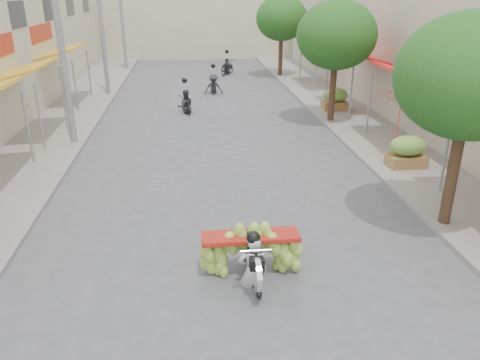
# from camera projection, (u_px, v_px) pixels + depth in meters

# --- Properties ---
(ground) EXTENTS (120.00, 120.00, 0.00)m
(ground) POSITION_uv_depth(u_px,v_px,m) (256.00, 356.00, 7.71)
(ground) COLOR #4D4D52
(ground) RESTS_ON ground
(sidewalk_left) EXTENTS (4.00, 60.00, 0.12)m
(sidewalk_left) POSITION_uv_depth(u_px,v_px,m) (52.00, 124.00, 20.76)
(sidewalk_left) COLOR gray
(sidewalk_left) RESTS_ON ground
(sidewalk_right) EXTENTS (4.00, 60.00, 0.12)m
(sidewalk_right) POSITION_uv_depth(u_px,v_px,m) (357.00, 115.00, 22.20)
(sidewalk_right) COLOR gray
(sidewalk_right) RESTS_ON ground
(shophouse_row_right) EXTENTS (9.77, 40.00, 6.00)m
(shophouse_row_right) POSITION_uv_depth(u_px,v_px,m) (480.00, 52.00, 20.68)
(shophouse_row_right) COLOR #B0A692
(shophouse_row_right) RESTS_ON ground
(far_building) EXTENTS (20.00, 6.00, 7.00)m
(far_building) POSITION_uv_depth(u_px,v_px,m) (195.00, 14.00, 41.32)
(far_building) COLOR #BDB295
(far_building) RESTS_ON ground
(utility_pole_mid) EXTENTS (0.60, 0.24, 8.00)m
(utility_pole_mid) POSITION_uv_depth(u_px,v_px,m) (60.00, 37.00, 16.66)
(utility_pole_mid) COLOR slate
(utility_pole_mid) RESTS_ON ground
(utility_pole_far) EXTENTS (0.60, 0.24, 8.00)m
(utility_pole_far) POSITION_uv_depth(u_px,v_px,m) (101.00, 21.00, 24.93)
(utility_pole_far) COLOR slate
(utility_pole_far) RESTS_ON ground
(utility_pole_back) EXTENTS (0.60, 0.24, 8.00)m
(utility_pole_back) POSITION_uv_depth(u_px,v_px,m) (121.00, 13.00, 33.21)
(utility_pole_back) COLOR slate
(utility_pole_back) RESTS_ON ground
(street_tree_near) EXTENTS (3.40, 3.40, 5.25)m
(street_tree_near) POSITION_uv_depth(u_px,v_px,m) (470.00, 77.00, 10.51)
(street_tree_near) COLOR #3A2719
(street_tree_near) RESTS_ON ground
(street_tree_mid) EXTENTS (3.40, 3.40, 5.25)m
(street_tree_mid) POSITION_uv_depth(u_px,v_px,m) (337.00, 36.00, 19.70)
(street_tree_mid) COLOR #3A2719
(street_tree_mid) RESTS_ON ground
(street_tree_far) EXTENTS (3.40, 3.40, 5.25)m
(street_tree_far) POSITION_uv_depth(u_px,v_px,m) (282.00, 19.00, 30.73)
(street_tree_far) COLOR #3A2719
(street_tree_far) RESTS_ON ground
(produce_crate_mid) EXTENTS (1.20, 0.88, 1.16)m
(produce_crate_mid) POSITION_uv_depth(u_px,v_px,m) (408.00, 149.00, 15.44)
(produce_crate_mid) COLOR brown
(produce_crate_mid) RESTS_ON ground
(produce_crate_far) EXTENTS (1.20, 0.88, 1.16)m
(produce_crate_far) POSITION_uv_depth(u_px,v_px,m) (335.00, 97.00, 22.79)
(produce_crate_far) COLOR brown
(produce_crate_far) RESTS_ON ground
(banana_motorbike) EXTENTS (2.20, 1.85, 2.05)m
(banana_motorbike) POSITION_uv_depth(u_px,v_px,m) (252.00, 250.00, 9.52)
(banana_motorbike) COLOR black
(banana_motorbike) RESTS_ON ground
(market_umbrella) EXTENTS (2.48, 2.48, 1.90)m
(market_umbrella) POSITION_uv_depth(u_px,v_px,m) (403.00, 90.00, 15.33)
(market_umbrella) COLOR red
(market_umbrella) RESTS_ON ground
(pedestrian) EXTENTS (0.85, 0.61, 1.55)m
(pedestrian) POSITION_uv_depth(u_px,v_px,m) (332.00, 94.00, 22.57)
(pedestrian) COLOR white
(pedestrian) RESTS_ON ground
(bg_motorbike_a) EXTENTS (0.89, 1.51, 1.95)m
(bg_motorbike_a) POSITION_uv_depth(u_px,v_px,m) (185.00, 97.00, 22.50)
(bg_motorbike_a) COLOR black
(bg_motorbike_a) RESTS_ON ground
(bg_motorbike_b) EXTENTS (1.07, 1.55, 1.95)m
(bg_motorbike_b) POSITION_uv_depth(u_px,v_px,m) (213.00, 78.00, 26.62)
(bg_motorbike_b) COLOR black
(bg_motorbike_b) RESTS_ON ground
(bg_motorbike_c) EXTENTS (1.43, 1.88, 1.95)m
(bg_motorbike_c) POSITION_uv_depth(u_px,v_px,m) (227.00, 63.00, 32.61)
(bg_motorbike_c) COLOR black
(bg_motorbike_c) RESTS_ON ground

